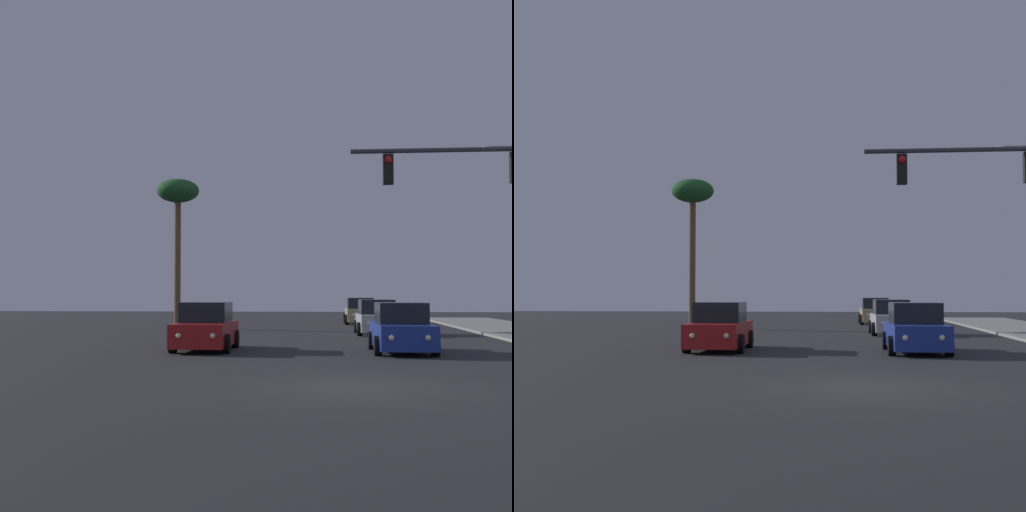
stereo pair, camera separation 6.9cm
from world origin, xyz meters
TOP-DOWN VIEW (x-y plane):
  - ground_plane at (0.00, 0.00)m, footprint 120.00×120.00m
  - car_silver at (2.00, 19.47)m, footprint 2.04×4.33m
  - car_red at (-4.76, 9.41)m, footprint 2.04×4.32m
  - car_blue at (1.98, 8.98)m, footprint 2.04×4.32m
  - car_tan at (1.88, 31.03)m, footprint 2.04×4.31m
  - palm_tree_mid at (-8.69, 24.00)m, footprint 2.40×2.40m

SIDE VIEW (x-z plane):
  - ground_plane at x=0.00m, z-range 0.00..0.00m
  - car_silver at x=2.00m, z-range -0.08..1.60m
  - car_red at x=-4.76m, z-range -0.08..1.60m
  - car_blue at x=1.98m, z-range -0.08..1.60m
  - car_tan at x=1.88m, z-range -0.08..1.60m
  - palm_tree_mid at x=-8.69m, z-range 3.10..11.53m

